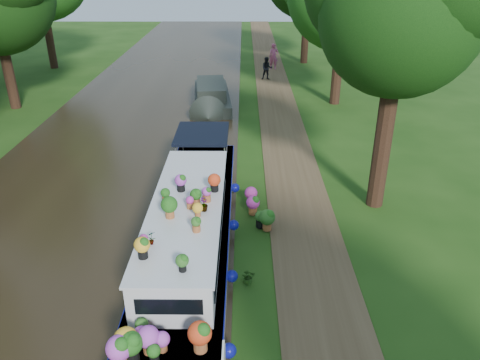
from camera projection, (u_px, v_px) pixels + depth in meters
The scene contains 9 objects.
ground at pixel (269, 254), 13.54m from camera, with size 100.00×100.00×0.00m, color #1D4010.
canal_water at pixel (62, 253), 13.58m from camera, with size 10.00×100.00×0.02m, color black.
towpath at pixel (310, 254), 13.53m from camera, with size 2.20×100.00×0.03m, color #503D25.
plant_boat at pixel (188, 236), 12.85m from camera, with size 2.29×13.52×2.23m.
tree_near_overhang at pixel (402, 1), 13.37m from camera, with size 5.52×5.28×8.99m.
second_boat at pixel (211, 96), 26.35m from camera, with size 2.49×6.97×1.32m.
pedestrian_pink at pixel (274, 56), 34.33m from camera, with size 0.67×0.44×1.84m, color #E15CAE.
pedestrian_dark at pixel (267, 68), 31.55m from camera, with size 0.73×0.57×1.51m, color black.
verge_plant at pixel (248, 277), 12.28m from camera, with size 0.36×0.31×0.40m, color #2F5A1B.
Camera 1 is at (-0.74, -11.23, 7.88)m, focal length 35.00 mm.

